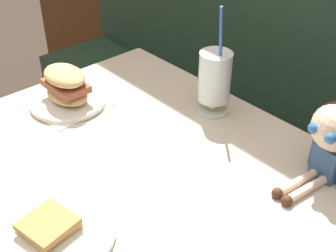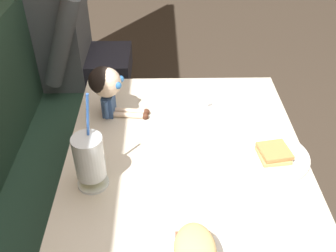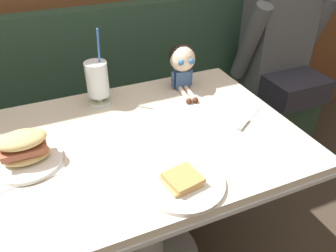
{
  "view_description": "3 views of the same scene",
  "coord_description": "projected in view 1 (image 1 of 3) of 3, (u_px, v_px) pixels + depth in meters",
  "views": [
    {
      "loc": [
        0.63,
        -0.34,
        1.43
      ],
      "look_at": [
        -0.03,
        0.26,
        0.81
      ],
      "focal_mm": 47.57,
      "sensor_mm": 36.0,
      "label": 1
    },
    {
      "loc": [
        -0.93,
        0.26,
        1.61
      ],
      "look_at": [
        0.11,
        0.24,
        0.81
      ],
      "focal_mm": 41.69,
      "sensor_mm": 36.0,
      "label": 2
    },
    {
      "loc": [
        -0.3,
        -0.75,
        1.44
      ],
      "look_at": [
        0.08,
        0.14,
        0.78
      ],
      "focal_mm": 35.98,
      "sensor_mm": 36.0,
      "label": 3
    }
  ],
  "objects": [
    {
      "name": "booth_bench",
      "position": [
        285.0,
        181.0,
        1.64
      ],
      "size": [
        2.6,
        0.48,
        1.0
      ],
      "color": "#233D2D",
      "rests_on": "ground"
    },
    {
      "name": "toast_plate",
      "position": [
        53.0,
        231.0,
        0.88
      ],
      "size": [
        0.25,
        0.25,
        0.04
      ],
      "color": "white",
      "rests_on": "diner_table"
    },
    {
      "name": "sandwich_plate",
      "position": [
        67.0,
        90.0,
        1.27
      ],
      "size": [
        0.22,
        0.22,
        0.12
      ],
      "color": "white",
      "rests_on": "diner_table"
    },
    {
      "name": "milkshake_glass",
      "position": [
        215.0,
        79.0,
        1.21
      ],
      "size": [
        0.1,
        0.1,
        0.32
      ],
      "color": "silver",
      "rests_on": "diner_table"
    },
    {
      "name": "diner_table",
      "position": [
        154.0,
        225.0,
        1.17
      ],
      "size": [
        1.11,
        0.81,
        0.74
      ],
      "color": "beige",
      "rests_on": "ground"
    },
    {
      "name": "seated_doll",
      "position": [
        335.0,
        131.0,
        0.96
      ],
      "size": [
        0.12,
        0.22,
        0.2
      ],
      "color": "#385689",
      "rests_on": "diner_table"
    }
  ]
}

